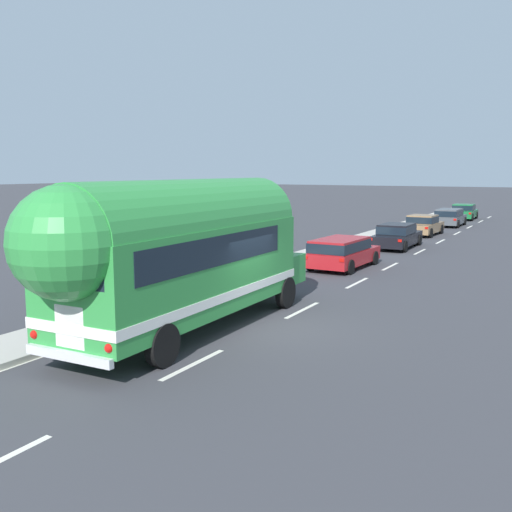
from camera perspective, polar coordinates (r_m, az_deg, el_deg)
The scene contains 9 objects.
ground_plane at distance 16.56m, azimuth 1.12°, elevation -6.96°, with size 300.00×300.00×0.00m, color #38383D.
lane_markings at distance 29.14m, azimuth 8.78°, elevation -0.38°, with size 3.58×80.00×0.01m.
sidewalk_slab at distance 27.24m, azimuth 2.67°, elevation -0.74°, with size 1.99×90.00×0.15m, color #ADA89E.
painted_bus at distance 15.49m, azimuth -7.60°, elevation 0.62°, with size 2.73×11.00×4.12m.
car_lead at distance 26.49m, azimuth 8.31°, elevation 0.50°, with size 2.13×4.52×1.37m.
car_second at distance 34.14m, azimuth 13.48°, elevation 2.01°, with size 2.00×4.85×1.37m.
car_third at distance 41.35m, azimuth 15.86°, elevation 2.96°, with size 2.09×4.34×1.37m.
car_fourth at distance 48.52m, azimuth 18.26°, elevation 3.67°, with size 1.91×4.43×1.37m.
car_fifth at distance 55.74m, azimuth 19.50°, elevation 4.11°, with size 2.08×4.36×1.37m.
Camera 1 is at (7.45, -14.13, 4.36)m, focal length 41.26 mm.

